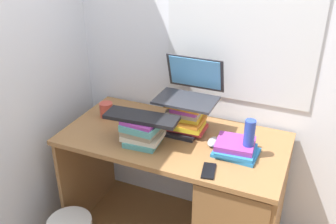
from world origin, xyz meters
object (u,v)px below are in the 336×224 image
object	(u,v)px
desk	(223,201)
keyboard	(141,117)
book_stack_tall	(187,117)
cell_phone	(209,171)
book_stack_side	(236,148)
computer_mouse	(213,142)
laptop	(190,89)
book_stack_keyboard_riser	(142,131)
water_bottle	(249,139)
mug	(107,110)

from	to	relation	value
desk	keyboard	distance (m)	0.72
desk	book_stack_tall	bearing A→B (deg)	159.12
keyboard	cell_phone	size ratio (longest dim) A/B	3.09
desk	book_stack_side	xyz separation A→B (m)	(0.05, -0.00, 0.39)
cell_phone	computer_mouse	bearing A→B (deg)	91.66
computer_mouse	cell_phone	size ratio (longest dim) A/B	0.76
book_stack_tall	laptop	bearing A→B (deg)	95.17
book_stack_keyboard_riser	keyboard	size ratio (longest dim) A/B	0.55
water_bottle	book_stack_tall	bearing A→B (deg)	164.01
mug	water_bottle	world-z (taller)	water_bottle
book_stack_tall	mug	distance (m)	0.56
desk	keyboard	bearing A→B (deg)	-167.08
book_stack_keyboard_riser	keyboard	world-z (taller)	keyboard
mug	water_bottle	bearing A→B (deg)	-5.85
cell_phone	book_stack_keyboard_riser	bearing A→B (deg)	154.37
desk	keyboard	world-z (taller)	keyboard
laptop	book_stack_tall	bearing A→B (deg)	-84.83
book_stack_side	laptop	bearing A→B (deg)	153.11
book_stack_side	mug	world-z (taller)	mug
desk	cell_phone	size ratio (longest dim) A/B	9.81
book_stack_keyboard_riser	mug	xyz separation A→B (m)	(-0.36, 0.20, -0.03)
keyboard	computer_mouse	size ratio (longest dim) A/B	4.04
book_stack_keyboard_riser	book_stack_side	distance (m)	0.54
book_stack_tall	mug	size ratio (longest dim) A/B	1.87
book_stack_side	cell_phone	bearing A→B (deg)	-110.85
cell_phone	desk	bearing A→B (deg)	69.29
book_stack_side	water_bottle	bearing A→B (deg)	-0.40
book_stack_tall	laptop	size ratio (longest dim) A/B	0.66
laptop	mug	bearing A→B (deg)	-172.14
desk	book_stack_keyboard_riser	bearing A→B (deg)	-167.25
book_stack_side	mug	bearing A→B (deg)	173.75
desk	mug	size ratio (longest dim) A/B	10.75
book_stack_keyboard_riser	mug	size ratio (longest dim) A/B	1.86
desk	laptop	world-z (taller)	laptop
book_stack_side	desk	bearing A→B (deg)	175.12
book_stack_tall	keyboard	distance (m)	0.30
desk	computer_mouse	bearing A→B (deg)	158.11
laptop	keyboard	distance (m)	0.35
desk	book_stack_keyboard_riser	size ratio (longest dim) A/B	5.79
book_stack_side	keyboard	world-z (taller)	keyboard
laptop	cell_phone	world-z (taller)	laptop
desk	cell_phone	xyz separation A→B (m)	(-0.04, -0.22, 0.36)
laptop	water_bottle	size ratio (longest dim) A/B	1.58
computer_mouse	water_bottle	bearing A→B (deg)	-11.76
book_stack_tall	computer_mouse	world-z (taller)	book_stack_tall
book_stack_tall	laptop	distance (m)	0.17
book_stack_keyboard_riser	book_stack_side	size ratio (longest dim) A/B	0.94
laptop	cell_phone	distance (m)	0.54
keyboard	book_stack_tall	bearing A→B (deg)	45.21
laptop	cell_phone	bearing A→B (deg)	-56.75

